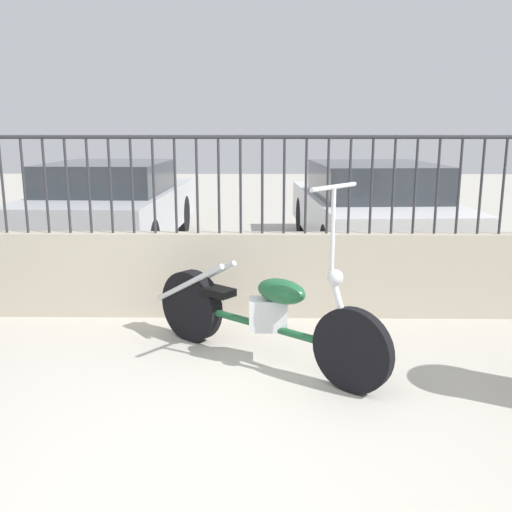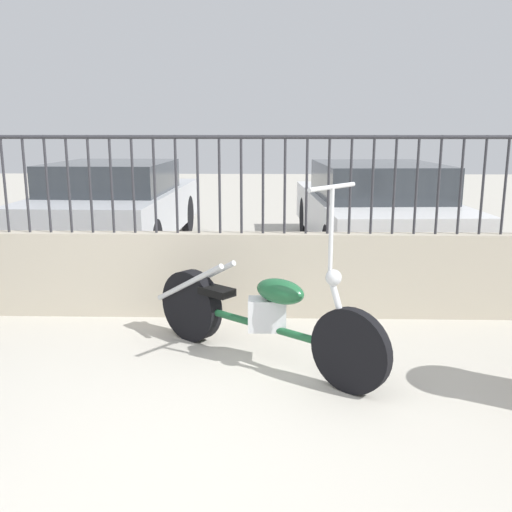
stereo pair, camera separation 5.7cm
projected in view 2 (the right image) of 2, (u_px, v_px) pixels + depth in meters
name	position (u px, v px, depth m)	size (l,w,h in m)	color
ground_plane	(183.00, 460.00, 3.07)	(40.00, 40.00, 0.00)	#B7B2A5
low_wall	(221.00, 275.00, 5.38)	(8.14, 0.18, 0.80)	#B2A893
fence_railing	(219.00, 169.00, 5.16)	(8.14, 0.04, 0.89)	#2D2D33
motorcycle_green	(251.00, 313.00, 4.34)	(1.77, 1.46, 1.40)	black
car_silver	(117.00, 205.00, 8.36)	(1.83, 4.16, 1.28)	black
car_white	(374.00, 208.00, 8.00)	(1.95, 4.43, 1.29)	black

